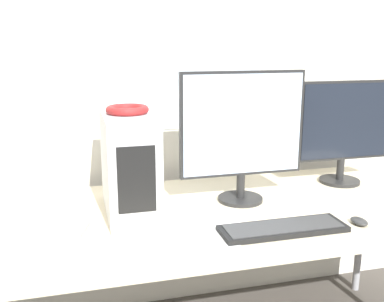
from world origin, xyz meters
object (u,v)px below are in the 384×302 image
at_px(monitor_main, 242,131).
at_px(cell_phone, 75,229).
at_px(monitor_right_near, 344,128).
at_px(mouse, 359,221).
at_px(headphones, 127,110).
at_px(pc_tower, 129,164).
at_px(keyboard, 283,228).

xyz_separation_m(monitor_main, cell_phone, (-0.72, -0.15, -0.32)).
xyz_separation_m(monitor_right_near, cell_phone, (-1.31, -0.27, -0.28)).
bearing_deg(mouse, monitor_right_near, 65.16).
xyz_separation_m(headphones, cell_phone, (-0.23, -0.13, -0.43)).
height_order(mouse, cell_phone, mouse).
xyz_separation_m(pc_tower, cell_phone, (-0.23, -0.13, -0.20)).
relative_size(pc_tower, keyboard, 0.91).
bearing_deg(keyboard, monitor_main, 95.82).
bearing_deg(monitor_main, keyboard, -84.18).
height_order(monitor_right_near, cell_phone, monitor_right_near).
height_order(monitor_main, keyboard, monitor_main).
bearing_deg(monitor_right_near, keyboard, -138.75).
bearing_deg(cell_phone, monitor_right_near, 28.28).
distance_m(headphones, monitor_right_near, 1.10).
height_order(pc_tower, monitor_right_near, monitor_right_near).
height_order(keyboard, cell_phone, keyboard).
relative_size(pc_tower, headphones, 2.58).
bearing_deg(cell_phone, keyboard, 1.23).
bearing_deg(monitor_right_near, monitor_main, -167.96).
distance_m(pc_tower, keyboard, 0.66).
bearing_deg(pc_tower, monitor_right_near, 7.46).
height_order(headphones, cell_phone, headphones).
xyz_separation_m(monitor_right_near, mouse, (-0.23, -0.50, -0.27)).
bearing_deg(keyboard, monitor_right_near, 41.25).
distance_m(headphones, keyboard, 0.76).
distance_m(keyboard, mouse, 0.32).
distance_m(mouse, cell_phone, 1.10).
bearing_deg(mouse, keyboard, 176.97).
relative_size(pc_tower, monitor_right_near, 0.86).
bearing_deg(monitor_right_near, pc_tower, -172.54).
bearing_deg(headphones, mouse, -22.79).
xyz_separation_m(keyboard, mouse, (0.32, -0.02, 0.00)).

